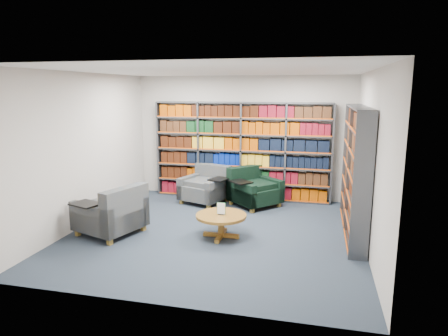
% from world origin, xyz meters
% --- Properties ---
extents(room_shell, '(5.02, 5.02, 2.82)m').
position_xyz_m(room_shell, '(0.00, 0.00, 1.40)').
color(room_shell, '#1B222E').
rests_on(room_shell, ground).
extents(bookshelf_back, '(4.00, 0.28, 2.20)m').
position_xyz_m(bookshelf_back, '(0.00, 2.34, 1.10)').
color(bookshelf_back, '#47494F').
rests_on(bookshelf_back, ground).
extents(bookshelf_right, '(0.28, 2.50, 2.20)m').
position_xyz_m(bookshelf_right, '(2.34, 0.60, 1.10)').
color(bookshelf_right, '#47494F').
rests_on(bookshelf_right, ground).
extents(chair_teal_left, '(1.18, 1.13, 0.81)m').
position_xyz_m(chair_teal_left, '(-0.70, 1.88, 0.33)').
color(chair_teal_left, '#0B1D3F').
rests_on(chair_teal_left, ground).
extents(chair_green_right, '(1.27, 1.27, 0.82)m').
position_xyz_m(chair_green_right, '(0.34, 1.86, 0.33)').
color(chair_green_right, black).
rests_on(chair_green_right, ground).
extents(chair_teal_front, '(1.21, 1.27, 0.87)m').
position_xyz_m(chair_teal_front, '(-1.71, -0.49, 0.35)').
color(chair_teal_front, '#0B1D3F').
rests_on(chair_teal_front, ground).
extents(coffee_table, '(0.86, 0.86, 0.61)m').
position_xyz_m(coffee_table, '(0.14, -0.21, 0.32)').
color(coffee_table, brown).
rests_on(coffee_table, ground).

